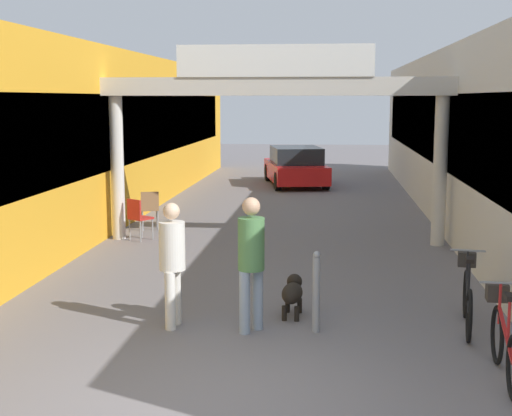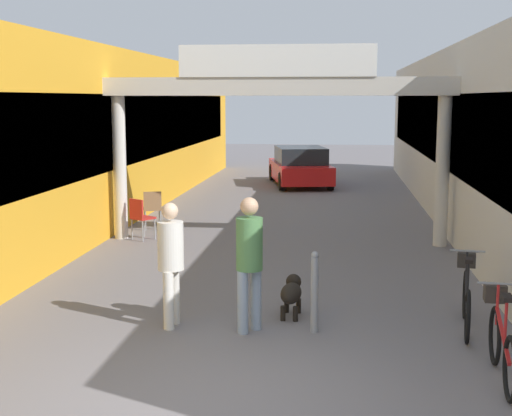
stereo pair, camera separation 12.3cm
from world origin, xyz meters
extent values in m
plane|color=slate|center=(0.00, 0.00, 0.00)|extent=(80.00, 80.00, 0.00)
cube|color=gold|center=(-5.10, 11.00, 2.05)|extent=(3.00, 26.00, 4.10)
cube|color=black|center=(-3.62, 11.00, 2.25)|extent=(0.04, 23.40, 1.64)
cube|color=beige|center=(5.10, 11.00, 2.05)|extent=(3.00, 26.00, 4.10)
cube|color=black|center=(3.62, 11.00, 2.25)|extent=(0.04, 23.40, 1.64)
cylinder|color=beige|center=(-3.35, 8.07, 1.52)|extent=(0.28, 0.28, 3.04)
cylinder|color=beige|center=(3.35, 8.07, 1.52)|extent=(0.28, 0.28, 3.04)
cube|color=beige|center=(0.00, 8.07, 3.22)|extent=(7.40, 0.44, 0.37)
cube|color=white|center=(0.00, 7.87, 3.73)|extent=(3.96, 0.10, 0.64)
cylinder|color=#8C9EB2|center=(0.08, 2.15, 0.41)|extent=(0.20, 0.20, 0.82)
cylinder|color=#8C9EB2|center=(0.23, 2.34, 0.41)|extent=(0.20, 0.20, 0.82)
cylinder|color=#4C7F47|center=(0.15, 2.24, 1.15)|extent=(0.48, 0.48, 0.67)
sphere|color=tan|center=(0.15, 2.24, 1.64)|extent=(0.32, 0.32, 0.23)
cylinder|color=silver|center=(-0.90, 2.21, 0.38)|extent=(0.15, 0.15, 0.77)
cylinder|color=silver|center=(-0.88, 2.45, 0.38)|extent=(0.15, 0.15, 0.77)
cylinder|color=silver|center=(-0.89, 2.33, 1.09)|extent=(0.37, 0.37, 0.64)
sphere|color=beige|center=(-0.89, 2.33, 1.54)|extent=(0.24, 0.24, 0.22)
ellipsoid|color=black|center=(0.64, 2.92, 0.33)|extent=(0.32, 0.66, 0.26)
sphere|color=black|center=(0.66, 3.21, 0.42)|extent=(0.23, 0.23, 0.22)
sphere|color=white|center=(0.65, 3.11, 0.32)|extent=(0.16, 0.16, 0.16)
cylinder|color=black|center=(0.57, 3.12, 0.10)|extent=(0.07, 0.07, 0.21)
cylinder|color=black|center=(0.74, 3.11, 0.10)|extent=(0.07, 0.07, 0.21)
cylinder|color=black|center=(0.55, 2.73, 0.10)|extent=(0.07, 0.07, 0.21)
cylinder|color=black|center=(0.72, 2.72, 0.10)|extent=(0.07, 0.07, 0.21)
torus|color=black|center=(3.05, 1.42, 0.34)|extent=(0.09, 0.67, 0.67)
torus|color=black|center=(2.98, 0.40, 0.34)|extent=(0.09, 0.67, 0.67)
cube|color=red|center=(3.01, 0.91, 0.52)|extent=(0.10, 0.94, 0.34)
cylinder|color=red|center=(3.01, 0.79, 0.74)|extent=(0.03, 0.03, 0.42)
cube|color=black|center=(3.01, 0.79, 0.96)|extent=(0.11, 0.23, 0.05)
cylinder|color=red|center=(3.04, 1.36, 0.72)|extent=(0.03, 0.03, 0.46)
cylinder|color=gray|center=(3.04, 1.36, 0.96)|extent=(0.46, 0.06, 0.03)
cube|color=#332D28|center=(3.06, 1.56, 0.80)|extent=(0.25, 0.21, 0.20)
torus|color=black|center=(3.01, 3.12, 0.34)|extent=(0.14, 0.67, 0.67)
torus|color=black|center=(2.87, 2.11, 0.34)|extent=(0.14, 0.67, 0.67)
cube|color=black|center=(2.94, 2.62, 0.52)|extent=(0.17, 0.94, 0.34)
cylinder|color=black|center=(2.92, 2.50, 0.74)|extent=(0.04, 0.04, 0.42)
cube|color=black|center=(2.92, 2.50, 0.96)|extent=(0.13, 0.23, 0.05)
cylinder|color=black|center=(3.00, 3.06, 0.72)|extent=(0.04, 0.04, 0.46)
cylinder|color=gray|center=(3.00, 3.06, 0.96)|extent=(0.46, 0.09, 0.03)
cube|color=#332D28|center=(3.03, 3.26, 0.80)|extent=(0.27, 0.23, 0.20)
cylinder|color=gray|center=(0.98, 2.30, 0.49)|extent=(0.10, 0.10, 0.99)
sphere|color=gray|center=(0.98, 2.30, 1.02)|extent=(0.10, 0.10, 0.10)
cylinder|color=gray|center=(-2.89, 8.21, 0.23)|extent=(0.04, 0.04, 0.45)
cylinder|color=gray|center=(-2.61, 8.02, 0.23)|extent=(0.04, 0.04, 0.45)
cylinder|color=gray|center=(-3.08, 7.93, 0.23)|extent=(0.04, 0.04, 0.45)
cylinder|color=gray|center=(-2.79, 7.74, 0.23)|extent=(0.04, 0.04, 0.45)
cube|color=#B2231E|center=(-2.84, 7.98, 0.47)|extent=(0.55, 0.55, 0.04)
cube|color=#B2231E|center=(-2.94, 7.83, 0.69)|extent=(0.36, 0.25, 0.40)
cylinder|color=gray|center=(-3.18, 9.33, 0.23)|extent=(0.04, 0.04, 0.45)
cylinder|color=gray|center=(-2.86, 9.43, 0.23)|extent=(0.04, 0.04, 0.45)
cylinder|color=gray|center=(-3.08, 9.00, 0.23)|extent=(0.04, 0.04, 0.45)
cylinder|color=gray|center=(-2.76, 9.11, 0.23)|extent=(0.04, 0.04, 0.45)
cube|color=olive|center=(-2.97, 9.22, 0.47)|extent=(0.50, 0.50, 0.04)
cube|color=olive|center=(-2.91, 9.05, 0.69)|extent=(0.39, 0.16, 0.40)
cube|color=red|center=(-0.06, 18.04, 0.48)|extent=(2.51, 4.27, 0.60)
cube|color=#1E2328|center=(-0.03, 17.89, 1.06)|extent=(1.98, 2.47, 0.55)
cylinder|color=black|center=(-1.12, 19.30, 0.30)|extent=(0.31, 0.63, 0.60)
cylinder|color=black|center=(0.43, 19.62, 0.30)|extent=(0.31, 0.63, 0.60)
cylinder|color=black|center=(-0.55, 16.46, 0.30)|extent=(0.31, 0.63, 0.60)
cylinder|color=black|center=(1.01, 16.77, 0.30)|extent=(0.31, 0.63, 0.60)
camera|label=1|loc=(1.13, -6.57, 2.99)|focal=50.00mm
camera|label=2|loc=(1.25, -6.56, 2.99)|focal=50.00mm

